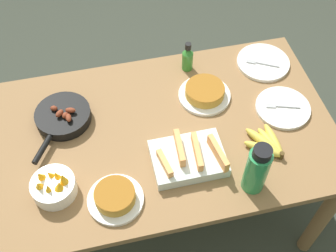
{
  "coord_description": "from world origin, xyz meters",
  "views": [
    {
      "loc": [
        -0.24,
        -1.05,
        2.21
      ],
      "look_at": [
        0.0,
        0.0,
        0.77
      ],
      "focal_mm": 45.0,
      "sensor_mm": 36.0,
      "label": 1
    }
  ],
  "objects_px": {
    "skillet": "(63,117)",
    "hot_sauce_bottle": "(188,58)",
    "empty_plate_near_front": "(283,107)",
    "water_bottle": "(257,169)",
    "banana_bunch": "(268,144)",
    "fruit_bowl_mango": "(54,186)",
    "frittata_plate_center": "(205,93)",
    "melon_tray": "(189,157)",
    "frittata_plate_side": "(115,197)",
    "empty_plate_far_left": "(263,62)"
  },
  "relations": [
    {
      "from": "skillet",
      "to": "hot_sauce_bottle",
      "type": "height_order",
      "value": "hot_sauce_bottle"
    },
    {
      "from": "empty_plate_near_front",
      "to": "water_bottle",
      "type": "xyz_separation_m",
      "value": [
        -0.27,
        -0.34,
        0.11
      ]
    },
    {
      "from": "banana_bunch",
      "to": "hot_sauce_bottle",
      "type": "bearing_deg",
      "value": 112.27
    },
    {
      "from": "empty_plate_near_front",
      "to": "fruit_bowl_mango",
      "type": "height_order",
      "value": "fruit_bowl_mango"
    },
    {
      "from": "frittata_plate_center",
      "to": "empty_plate_near_front",
      "type": "bearing_deg",
      "value": -24.69
    },
    {
      "from": "water_bottle",
      "to": "melon_tray",
      "type": "bearing_deg",
      "value": 143.75
    },
    {
      "from": "melon_tray",
      "to": "hot_sauce_bottle",
      "type": "bearing_deg",
      "value": 76.16
    },
    {
      "from": "fruit_bowl_mango",
      "to": "skillet",
      "type": "bearing_deg",
      "value": 80.36
    },
    {
      "from": "banana_bunch",
      "to": "frittata_plate_side",
      "type": "height_order",
      "value": "frittata_plate_side"
    },
    {
      "from": "frittata_plate_center",
      "to": "frittata_plate_side",
      "type": "relative_size",
      "value": 1.1
    },
    {
      "from": "banana_bunch",
      "to": "water_bottle",
      "type": "distance_m",
      "value": 0.23
    },
    {
      "from": "empty_plate_near_front",
      "to": "fruit_bowl_mango",
      "type": "relative_size",
      "value": 1.43
    },
    {
      "from": "empty_plate_far_left",
      "to": "fruit_bowl_mango",
      "type": "relative_size",
      "value": 1.49
    },
    {
      "from": "skillet",
      "to": "water_bottle",
      "type": "bearing_deg",
      "value": 85.17
    },
    {
      "from": "banana_bunch",
      "to": "water_bottle",
      "type": "height_order",
      "value": "water_bottle"
    },
    {
      "from": "skillet",
      "to": "empty_plate_far_left",
      "type": "height_order",
      "value": "skillet"
    },
    {
      "from": "frittata_plate_side",
      "to": "water_bottle",
      "type": "height_order",
      "value": "water_bottle"
    },
    {
      "from": "skillet",
      "to": "water_bottle",
      "type": "relative_size",
      "value": 1.41
    },
    {
      "from": "skillet",
      "to": "empty_plate_near_front",
      "type": "relative_size",
      "value": 1.44
    },
    {
      "from": "water_bottle",
      "to": "banana_bunch",
      "type": "bearing_deg",
      "value": 52.13
    },
    {
      "from": "melon_tray",
      "to": "fruit_bowl_mango",
      "type": "distance_m",
      "value": 0.54
    },
    {
      "from": "frittata_plate_center",
      "to": "banana_bunch",
      "type": "bearing_deg",
      "value": -60.91
    },
    {
      "from": "skillet",
      "to": "empty_plate_near_front",
      "type": "bearing_deg",
      "value": 111.2
    },
    {
      "from": "frittata_plate_side",
      "to": "hot_sauce_bottle",
      "type": "distance_m",
      "value": 0.77
    },
    {
      "from": "melon_tray",
      "to": "frittata_plate_center",
      "type": "distance_m",
      "value": 0.36
    },
    {
      "from": "empty_plate_far_left",
      "to": "water_bottle",
      "type": "relative_size",
      "value": 1.03
    },
    {
      "from": "frittata_plate_side",
      "to": "frittata_plate_center",
      "type": "bearing_deg",
      "value": 42.19
    },
    {
      "from": "melon_tray",
      "to": "frittata_plate_side",
      "type": "height_order",
      "value": "melon_tray"
    },
    {
      "from": "frittata_plate_center",
      "to": "water_bottle",
      "type": "height_order",
      "value": "water_bottle"
    },
    {
      "from": "frittata_plate_side",
      "to": "water_bottle",
      "type": "xyz_separation_m",
      "value": [
        0.54,
        -0.05,
        0.09
      ]
    },
    {
      "from": "frittata_plate_center",
      "to": "frittata_plate_side",
      "type": "height_order",
      "value": "frittata_plate_side"
    },
    {
      "from": "empty_plate_near_front",
      "to": "empty_plate_far_left",
      "type": "relative_size",
      "value": 0.96
    },
    {
      "from": "skillet",
      "to": "melon_tray",
      "type": "bearing_deg",
      "value": 85.77
    },
    {
      "from": "empty_plate_near_front",
      "to": "frittata_plate_side",
      "type": "bearing_deg",
      "value": -160.44
    },
    {
      "from": "skillet",
      "to": "frittata_plate_side",
      "type": "distance_m",
      "value": 0.47
    },
    {
      "from": "banana_bunch",
      "to": "fruit_bowl_mango",
      "type": "distance_m",
      "value": 0.88
    },
    {
      "from": "skillet",
      "to": "empty_plate_far_left",
      "type": "bearing_deg",
      "value": 128.12
    },
    {
      "from": "melon_tray",
      "to": "skillet",
      "type": "distance_m",
      "value": 0.58
    },
    {
      "from": "empty_plate_near_front",
      "to": "water_bottle",
      "type": "relative_size",
      "value": 0.98
    },
    {
      "from": "hot_sauce_bottle",
      "to": "fruit_bowl_mango",
      "type": "bearing_deg",
      "value": -141.22
    },
    {
      "from": "melon_tray",
      "to": "water_bottle",
      "type": "relative_size",
      "value": 1.18
    },
    {
      "from": "melon_tray",
      "to": "hot_sauce_bottle",
      "type": "xyz_separation_m",
      "value": [
        0.13,
        0.52,
        0.04
      ]
    },
    {
      "from": "banana_bunch",
      "to": "frittata_plate_side",
      "type": "distance_m",
      "value": 0.67
    },
    {
      "from": "banana_bunch",
      "to": "empty_plate_near_front",
      "type": "height_order",
      "value": "banana_bunch"
    },
    {
      "from": "melon_tray",
      "to": "frittata_plate_center",
      "type": "xyz_separation_m",
      "value": [
        0.16,
        0.33,
        -0.01
      ]
    },
    {
      "from": "fruit_bowl_mango",
      "to": "hot_sauce_bottle",
      "type": "relative_size",
      "value": 1.09
    },
    {
      "from": "empty_plate_far_left",
      "to": "banana_bunch",
      "type": "bearing_deg",
      "value": -108.68
    },
    {
      "from": "skillet",
      "to": "fruit_bowl_mango",
      "type": "xyz_separation_m",
      "value": [
        -0.06,
        -0.35,
        0.01
      ]
    },
    {
      "from": "empty_plate_far_left",
      "to": "hot_sauce_bottle",
      "type": "distance_m",
      "value": 0.38
    },
    {
      "from": "empty_plate_near_front",
      "to": "water_bottle",
      "type": "height_order",
      "value": "water_bottle"
    }
  ]
}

